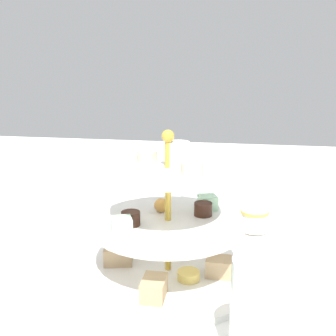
{
  "coord_description": "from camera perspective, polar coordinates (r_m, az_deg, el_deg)",
  "views": [
    {
      "loc": [
        0.11,
        -0.61,
        0.34
      ],
      "look_at": [
        0.0,
        0.0,
        0.18
      ],
      "focal_mm": 43.77,
      "sensor_mm": 36.0,
      "label": 1
    }
  ],
  "objects": [
    {
      "name": "ground_plane",
      "position": [
        0.71,
        0.0,
        -14.62
      ],
      "size": [
        2.4,
        2.4,
        0.0
      ],
      "primitive_type": "plane",
      "color": "white"
    },
    {
      "name": "tiered_serving_stand",
      "position": [
        0.68,
        0.04,
        -9.26
      ],
      "size": [
        0.3,
        0.3,
        0.25
      ],
      "color": "white",
      "rests_on": "ground_plane"
    },
    {
      "name": "water_glass_tall_right",
      "position": [
        0.5,
        12.69,
        -19.46
      ],
      "size": [
        0.07,
        0.07,
        0.14
      ],
      "primitive_type": "cylinder",
      "color": "silver",
      "rests_on": "ground_plane"
    },
    {
      "name": "water_glass_short_left",
      "position": [
        0.91,
        3.8,
        -5.59
      ],
      "size": [
        0.06,
        0.06,
        0.07
      ],
      "primitive_type": "cylinder",
      "color": "silver",
      "rests_on": "ground_plane"
    },
    {
      "name": "teacup_with_saucer",
      "position": [
        0.88,
        11.92,
        -7.33
      ],
      "size": [
        0.09,
        0.09,
        0.05
      ],
      "color": "white",
      "rests_on": "ground_plane"
    }
  ]
}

